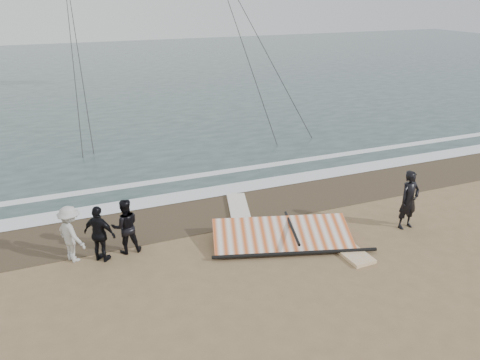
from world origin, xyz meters
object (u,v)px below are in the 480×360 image
(board_cream, at_px, (239,209))
(sail_rig, at_px, (278,236))
(board_white, at_px, (341,244))
(man_main, at_px, (409,200))

(board_cream, height_order, sail_rig, sail_rig)
(board_white, bearing_deg, board_cream, 117.59)
(board_white, height_order, sail_rig, sail_rig)
(board_white, distance_m, board_cream, 3.69)
(board_white, xyz_separation_m, board_cream, (-1.82, 3.21, 0.00))
(board_cream, distance_m, sail_rig, 2.35)
(man_main, distance_m, board_white, 2.62)
(man_main, bearing_deg, board_cream, 140.80)
(man_main, xyz_separation_m, sail_rig, (-4.01, 0.67, -0.72))
(board_white, bearing_deg, sail_rig, 148.39)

